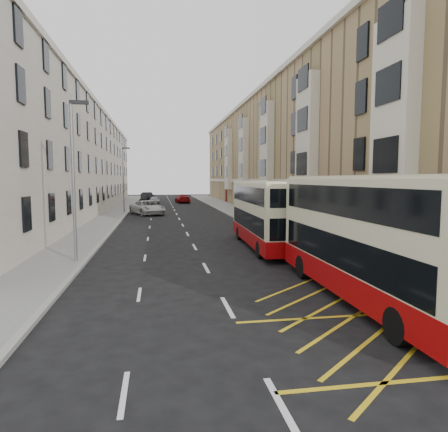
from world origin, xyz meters
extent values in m
plane|color=black|center=(0.00, 0.00, 0.00)|extent=(200.00, 200.00, 0.00)
cube|color=slate|center=(8.00, 30.00, 0.07)|extent=(4.00, 120.00, 0.15)
cube|color=slate|center=(-7.50, 30.00, 0.07)|extent=(3.00, 120.00, 0.15)
cube|color=gray|center=(6.00, 30.00, 0.07)|extent=(0.25, 120.00, 0.15)
cube|color=gray|center=(-6.00, 30.00, 0.07)|extent=(0.25, 120.00, 0.15)
cube|color=#9F815C|center=(15.00, 45.50, 7.50)|extent=(10.00, 79.00, 15.00)
cube|color=beige|center=(9.97, 45.50, 4.00)|extent=(0.18, 79.00, 0.50)
cube|color=beige|center=(9.90, 45.50, 15.00)|extent=(0.40, 79.00, 0.50)
cube|color=beige|center=(9.65, 10.00, 7.50)|extent=(0.80, 3.20, 10.00)
cube|color=beige|center=(9.65, 22.00, 7.50)|extent=(0.80, 3.20, 10.00)
cube|color=beige|center=(9.65, 34.00, 7.50)|extent=(0.80, 3.20, 10.00)
cube|color=beige|center=(9.65, 46.00, 7.50)|extent=(0.80, 3.20, 10.00)
cube|color=beige|center=(9.65, 58.00, 7.50)|extent=(0.80, 3.20, 10.00)
cube|color=#5A100B|center=(9.95, 14.00, 1.70)|extent=(0.20, 1.60, 3.00)
cube|color=#5A100B|center=(9.95, 26.00, 1.70)|extent=(0.20, 1.60, 3.00)
cube|color=#5A100B|center=(9.95, 38.00, 1.70)|extent=(0.20, 1.60, 3.00)
cube|color=#5A100B|center=(9.95, 50.00, 1.70)|extent=(0.20, 1.60, 3.00)
cube|color=#5A100B|center=(9.95, 62.00, 1.70)|extent=(0.20, 1.60, 3.00)
cube|color=beige|center=(-13.50, 45.50, 6.50)|extent=(9.00, 79.00, 13.00)
cube|color=beige|center=(-8.97, 45.50, 13.00)|extent=(0.30, 79.00, 0.50)
cylinder|color=#B41308|center=(6.25, 2.50, 0.65)|extent=(0.06, 0.06, 1.00)
cylinder|color=#B41308|center=(6.25, 5.75, 0.65)|extent=(0.06, 0.06, 1.00)
cylinder|color=#B41308|center=(6.25, 9.00, 0.65)|extent=(0.06, 0.06, 1.00)
cube|color=#B41308|center=(6.25, 5.75, 1.13)|extent=(0.05, 6.50, 0.06)
cube|color=#B41308|center=(6.25, 5.75, 0.70)|extent=(0.05, 6.50, 0.06)
cylinder|color=gray|center=(-6.40, 12.00, 4.15)|extent=(0.16, 0.16, 8.00)
cube|color=black|center=(-6.00, 12.00, 8.05)|extent=(0.90, 0.18, 0.18)
cylinder|color=gray|center=(-6.40, 42.00, 4.15)|extent=(0.16, 0.16, 8.00)
cube|color=black|center=(-6.00, 42.00, 8.05)|extent=(0.90, 0.18, 0.18)
cube|color=beige|center=(5.00, 3.78, 2.34)|extent=(2.61, 11.08, 3.97)
cube|color=#970507|center=(5.00, 3.78, 0.80)|extent=(2.64, 11.11, 0.90)
cube|color=black|center=(5.00, 3.78, 1.86)|extent=(2.64, 10.20, 1.11)
cube|color=black|center=(5.00, 3.78, 3.57)|extent=(2.64, 10.20, 1.01)
cube|color=beige|center=(5.00, 3.78, 4.36)|extent=(2.50, 10.64, 0.12)
cube|color=black|center=(5.05, 9.29, 1.91)|extent=(2.14, 0.10, 1.31)
cube|color=black|center=(5.05, 9.29, 3.97)|extent=(1.76, 0.10, 0.45)
cylinder|color=black|center=(3.89, 7.33, 0.50)|extent=(0.29, 1.01, 1.01)
cylinder|color=black|center=(6.17, 7.31, 0.50)|extent=(0.29, 1.01, 1.01)
cylinder|color=black|center=(3.83, 0.26, 0.50)|extent=(0.29, 1.01, 1.01)
cube|color=beige|center=(4.34, 15.11, 2.20)|extent=(2.72, 10.46, 3.73)
cube|color=#970507|center=(4.34, 15.11, 0.76)|extent=(2.75, 10.49, 0.85)
cube|color=black|center=(4.34, 15.11, 1.75)|extent=(2.73, 9.64, 1.04)
cube|color=black|center=(4.34, 15.11, 3.35)|extent=(2.73, 9.64, 0.94)
cube|color=beige|center=(4.34, 15.11, 4.10)|extent=(2.61, 10.05, 0.11)
cube|color=black|center=(4.52, 20.28, 1.79)|extent=(2.01, 0.15, 1.23)
cube|color=black|center=(4.52, 20.28, 3.73)|extent=(1.65, 0.13, 0.43)
cube|color=black|center=(4.16, 9.94, 1.79)|extent=(2.01, 0.15, 1.13)
cylinder|color=black|center=(3.39, 18.47, 0.47)|extent=(0.30, 0.95, 0.94)
cylinder|color=black|center=(5.52, 18.39, 0.47)|extent=(0.30, 0.95, 0.94)
cylinder|color=black|center=(3.15, 11.82, 0.47)|extent=(0.30, 0.95, 0.94)
cylinder|color=black|center=(5.29, 11.75, 0.47)|extent=(0.30, 0.95, 0.94)
imported|color=black|center=(7.05, 6.31, 0.95)|extent=(0.99, 0.56, 1.59)
imported|color=silver|center=(-3.49, 39.70, 0.84)|extent=(4.84, 6.64, 1.68)
imported|color=#929599|center=(-2.85, 58.83, 0.67)|extent=(2.07, 4.09, 1.33)
imported|color=black|center=(-4.23, 72.97, 0.78)|extent=(3.08, 5.01, 1.56)
imported|color=#95090A|center=(2.12, 62.22, 0.77)|extent=(2.68, 5.49, 1.54)
camera|label=1|loc=(-2.27, -8.90, 4.32)|focal=32.00mm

